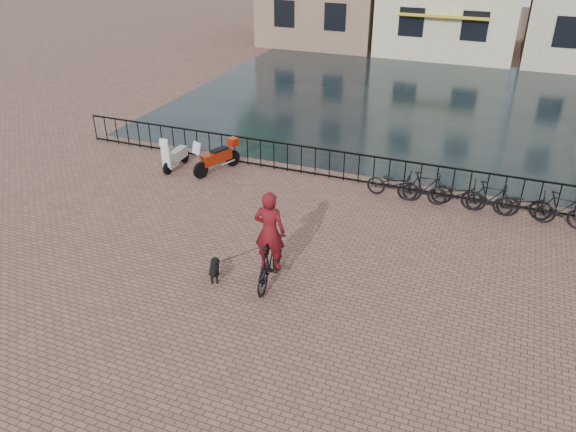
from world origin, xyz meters
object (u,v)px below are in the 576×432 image
at_px(cyclist, 270,244).
at_px(scooter, 175,150).
at_px(dog, 215,270).
at_px(motorcycle, 217,154).

bearing_deg(cyclist, scooter, -47.79).
bearing_deg(cyclist, dog, 11.63).
bearing_deg(motorcycle, cyclist, -29.24).
relative_size(dog, scooter, 0.59).
relative_size(cyclist, motorcycle, 1.48).
distance_m(cyclist, dog, 1.57).
bearing_deg(dog, motorcycle, 93.26).
xyz_separation_m(cyclist, scooter, (-5.70, 5.02, -0.40)).
height_order(cyclist, dog, cyclist).
bearing_deg(scooter, cyclist, -41.74).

